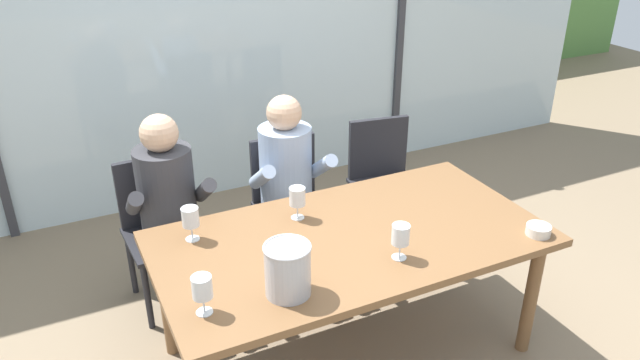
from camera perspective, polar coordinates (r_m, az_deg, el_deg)
ground at (r=4.15m, az=-3.95°, el=-7.29°), size 14.00×14.00×0.00m
window_glass_panel at (r=4.64m, az=-9.91°, el=13.58°), size 7.13×0.03×2.60m
window_mullion_right at (r=5.28m, az=7.62°, el=15.28°), size 0.06×0.06×2.60m
hillside_vineyard at (r=7.62m, az=-16.46°, el=14.19°), size 13.13×2.40×1.64m
dining_table at (r=3.04m, az=2.90°, el=-6.44°), size 1.93×1.01×0.73m
chair_near_curtain at (r=3.68m, az=-14.79°, el=-3.73°), size 0.46×0.46×0.87m
chair_left_of_center at (r=3.83m, az=-2.96°, el=-1.55°), size 0.47×0.47×0.87m
chair_center at (r=4.13m, az=5.96°, el=0.54°), size 0.50×0.50×0.87m
person_charcoal_jacket at (r=3.45m, az=-13.96°, el=-2.40°), size 0.47×0.62×1.19m
person_pale_blue_shirt at (r=3.64m, az=-2.83°, el=-0.06°), size 0.47×0.62×1.19m
ice_bucket_primary at (r=2.54m, az=-3.07°, el=-8.40°), size 0.20×0.20×0.23m
tasting_bowl at (r=3.18m, az=19.92°, el=-4.47°), size 0.12×0.12×0.05m
wine_glass_by_left_taster at (r=3.09m, az=-2.16°, el=-1.69°), size 0.08×0.08×0.17m
wine_glass_near_bucket at (r=2.97m, az=-12.13°, el=-3.56°), size 0.08×0.08×0.17m
wine_glass_center_pour at (r=2.48m, az=-11.07°, el=-10.05°), size 0.08×0.08×0.17m
wine_glass_by_right_taster at (r=2.79m, az=7.61°, el=-5.26°), size 0.08×0.08×0.17m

